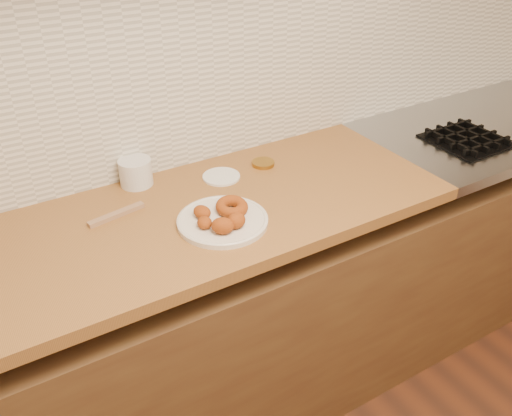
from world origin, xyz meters
name	(u,v)px	position (x,y,z in m)	size (l,w,h in m)	color
wall_back	(225,23)	(0.00, 2.00, 1.35)	(4.00, 0.02, 2.70)	#C2B092
base_cabinet	(272,307)	(0.00, 1.69, 0.39)	(3.60, 0.60, 0.77)	brown
butcher_block	(72,255)	(-0.65, 1.69, 0.88)	(2.30, 0.62, 0.04)	brown
stovetop	(508,120)	(1.15, 1.69, 0.88)	(1.30, 0.62, 0.04)	#9EA0A5
backsplash	(228,70)	(0.00, 1.99, 1.20)	(3.60, 0.02, 0.60)	silver
donut_plate	(223,221)	(-0.24, 1.59, 0.91)	(0.26, 0.26, 0.01)	beige
ring_donut	(232,207)	(-0.20, 1.61, 0.93)	(0.10, 0.10, 0.03)	#9F411A
fried_dough_chunks	(219,221)	(-0.27, 1.56, 0.94)	(0.13, 0.17, 0.05)	#9F411A
plastic_tub	(136,172)	(-0.37, 1.93, 0.94)	(0.10, 0.10, 0.09)	silver
tub_lid	(221,177)	(-0.12, 1.83, 0.90)	(0.12, 0.12, 0.01)	white
brass_jar_lid	(263,163)	(0.05, 1.84, 0.91)	(0.08, 0.08, 0.01)	olive
wooden_utensil	(116,215)	(-0.49, 1.78, 0.91)	(0.18, 0.02, 0.01)	#936D4E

